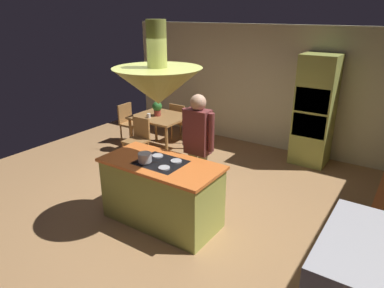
% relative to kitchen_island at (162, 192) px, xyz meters
% --- Properties ---
extents(ground, '(8.16, 8.16, 0.00)m').
position_rel_kitchen_island_xyz_m(ground, '(0.00, 0.20, -0.46)').
color(ground, '#AD7F51').
extents(wall_back, '(6.80, 0.10, 2.55)m').
position_rel_kitchen_island_xyz_m(wall_back, '(0.00, 3.65, 0.82)').
color(wall_back, beige).
rests_on(wall_back, ground).
extents(kitchen_island, '(1.65, 0.81, 0.93)m').
position_rel_kitchen_island_xyz_m(kitchen_island, '(0.00, 0.00, 0.00)').
color(kitchen_island, '#A0A84C').
rests_on(kitchen_island, ground).
extents(oven_tower, '(0.66, 0.62, 2.08)m').
position_rel_kitchen_island_xyz_m(oven_tower, '(1.10, 3.24, 0.58)').
color(oven_tower, '#A0A84C').
rests_on(oven_tower, ground).
extents(dining_table, '(1.07, 0.94, 0.76)m').
position_rel_kitchen_island_xyz_m(dining_table, '(-1.70, 2.10, 0.20)').
color(dining_table, '#A2713D').
rests_on(dining_table, ground).
extents(person_at_island, '(0.53, 0.23, 1.72)m').
position_rel_kitchen_island_xyz_m(person_at_island, '(0.15, 0.68, 0.53)').
color(person_at_island, tan).
rests_on(person_at_island, ground).
extents(range_hood, '(1.10, 1.10, 1.00)m').
position_rel_kitchen_island_xyz_m(range_hood, '(0.00, -0.00, 1.50)').
color(range_hood, '#A0A84C').
extents(pendant_light_over_table, '(0.32, 0.32, 0.82)m').
position_rel_kitchen_island_xyz_m(pendant_light_over_table, '(-1.70, 2.10, 1.40)').
color(pendant_light_over_table, '#E0B266').
extents(chair_facing_island, '(0.40, 0.40, 0.87)m').
position_rel_kitchen_island_xyz_m(chair_facing_island, '(-1.70, 1.41, 0.05)').
color(chair_facing_island, '#A2713D').
rests_on(chair_facing_island, ground).
extents(chair_by_back_wall, '(0.40, 0.40, 0.87)m').
position_rel_kitchen_island_xyz_m(chair_by_back_wall, '(-1.70, 2.79, 0.05)').
color(chair_by_back_wall, '#A2713D').
rests_on(chair_by_back_wall, ground).
extents(chair_at_corner, '(0.40, 0.40, 0.87)m').
position_rel_kitchen_island_xyz_m(chair_at_corner, '(-2.61, 2.10, 0.05)').
color(chair_at_corner, '#A2713D').
rests_on(chair_at_corner, ground).
extents(potted_plant_on_table, '(0.20, 0.20, 0.30)m').
position_rel_kitchen_island_xyz_m(potted_plant_on_table, '(-1.76, 2.08, 0.47)').
color(potted_plant_on_table, '#99382D').
rests_on(potted_plant_on_table, dining_table).
extents(cup_on_table, '(0.07, 0.07, 0.09)m').
position_rel_kitchen_island_xyz_m(cup_on_table, '(-1.80, 1.86, 0.35)').
color(cup_on_table, white).
rests_on(cup_on_table, dining_table).
extents(cooking_pot_on_cooktop, '(0.18, 0.18, 0.12)m').
position_rel_kitchen_island_xyz_m(cooking_pot_on_cooktop, '(-0.16, -0.13, 0.53)').
color(cooking_pot_on_cooktop, '#B2B2B7').
rests_on(cooking_pot_on_cooktop, kitchen_island).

